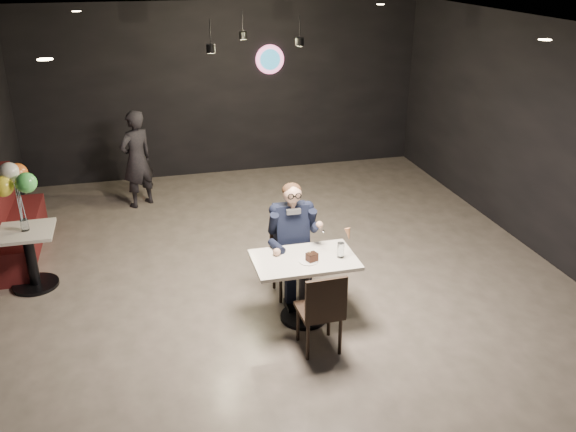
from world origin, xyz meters
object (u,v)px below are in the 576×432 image
object	(u,v)px
chair_far	(291,259)
booth_bench	(15,219)
main_table	(304,289)
sundae_glass	(341,250)
balloon_vase	(25,225)
seated_man	(291,239)
chair_near	(319,309)
passerby	(137,159)
side_table	(31,258)

from	to	relation	value
chair_far	booth_bench	size ratio (longest dim) A/B	0.46
main_table	chair_far	distance (m)	0.56
sundae_glass	balloon_vase	distance (m)	3.70
seated_man	sundae_glass	size ratio (longest dim) A/B	8.61
chair_near	sundae_glass	distance (m)	0.72
chair_far	passerby	distance (m)	3.64
chair_far	sundae_glass	distance (m)	0.82
sundae_glass	booth_bench	size ratio (longest dim) A/B	0.08
main_table	side_table	xyz separation A→B (m)	(-2.98, 1.49, 0.01)
sundae_glass	side_table	world-z (taller)	sundae_glass
booth_bench	passerby	xyz separation A→B (m)	(1.63, 1.30, 0.27)
chair_far	passerby	bearing A→B (deg)	116.86
chair_far	seated_man	size ratio (longest dim) A/B	0.64
chair_far	balloon_vase	world-z (taller)	chair_far
main_table	chair_near	bearing A→B (deg)	-90.00
chair_far	balloon_vase	distance (m)	3.14
sundae_glass	side_table	xyz separation A→B (m)	(-3.36, 1.55, -0.45)
main_table	chair_near	size ratio (longest dim) A/B	1.20
chair_near	side_table	size ratio (longest dim) A/B	1.18
chair_near	seated_man	world-z (taller)	seated_man
side_table	passerby	distance (m)	2.69
main_table	sundae_glass	xyz separation A→B (m)	(0.38, -0.07, 0.46)
main_table	chair_near	distance (m)	0.56
main_table	chair_near	world-z (taller)	chair_near
seated_man	sundae_glass	distance (m)	0.73
sundae_glass	booth_bench	xyz separation A→B (m)	(-3.66, 2.55, -0.34)
booth_bench	sundae_glass	bearing A→B (deg)	-34.94
chair_near	balloon_vase	size ratio (longest dim) A/B	6.72
chair_far	chair_near	bearing A→B (deg)	-90.00
chair_far	main_table	bearing A→B (deg)	-90.00
main_table	seated_man	xyz separation A→B (m)	(-0.00, 0.55, 0.34)
passerby	chair_near	bearing A→B (deg)	75.94
seated_man	passerby	bearing A→B (deg)	116.86
main_table	sundae_glass	size ratio (longest dim) A/B	6.58
passerby	balloon_vase	bearing A→B (deg)	25.16
chair_near	passerby	size ratio (longest dim) A/B	0.60
balloon_vase	seated_man	bearing A→B (deg)	-17.46
chair_far	chair_near	size ratio (longest dim) A/B	1.00
sundae_glass	passerby	world-z (taller)	passerby
chair_near	side_table	bearing A→B (deg)	144.12
passerby	side_table	bearing A→B (deg)	25.16
booth_bench	side_table	size ratio (longest dim) A/B	2.55
seated_man	passerby	xyz separation A→B (m)	(-1.64, 3.24, 0.05)
chair_near	booth_bench	size ratio (longest dim) A/B	0.46
side_table	balloon_vase	distance (m)	0.43
side_table	balloon_vase	world-z (taller)	balloon_vase
chair_far	booth_bench	world-z (taller)	booth_bench
main_table	balloon_vase	xyz separation A→B (m)	(-2.98, 1.49, 0.44)
balloon_vase	sundae_glass	bearing A→B (deg)	-24.85
side_table	balloon_vase	size ratio (longest dim) A/B	5.67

